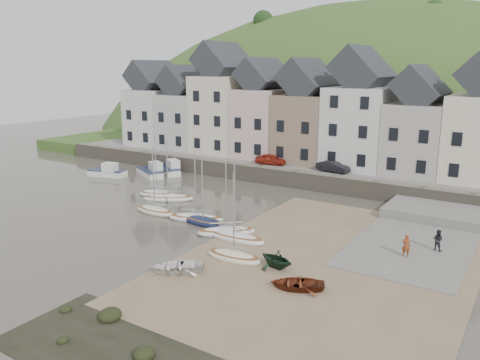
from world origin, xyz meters
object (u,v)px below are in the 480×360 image
Objects in this scene: sailboat_0 at (168,198)px; person_red at (406,245)px; car_left at (271,159)px; rowboat_white at (177,266)px; person_dark at (438,240)px; rowboat_red at (297,283)px; rowboat_green at (277,258)px; car_right at (333,167)px.

sailboat_0 is 23.26m from person_red.
sailboat_0 is 1.74× the size of car_left.
person_dark reaches higher than rowboat_white.
car_left is at bearing 154.46° from rowboat_white.
rowboat_white reaches higher than rowboat_red.
rowboat_green is 1.57× the size of person_red.
sailboat_0 is at bearing 13.28° from person_dark.
car_right reaches higher than rowboat_white.
rowboat_red is 2.04× the size of person_red.
car_left reaches higher than car_right.
person_red reaches higher than rowboat_green.
sailboat_0 is 17.04m from rowboat_white.
car_right is (-7.68, 24.47, 1.81)m from rowboat_red.
sailboat_0 is 4.15× the size of person_dark.
sailboat_0 is 2.00× the size of rowboat_red.
rowboat_red is (19.01, -10.57, 0.13)m from sailboat_0.
rowboat_red is at bearing -155.36° from car_right.
rowboat_white is 7.73m from rowboat_red.
rowboat_white is at bearing -47.40° from sailboat_0.
person_dark is at bearing 91.56° from rowboat_white.
rowboat_white is 2.26× the size of person_dark.
rowboat_green is at bearing -158.17° from car_left.
car_left is at bearing -20.17° from person_dark.
rowboat_white is 0.94× the size of car_right.
person_red is (6.57, 6.31, 0.19)m from rowboat_green.
person_red is 0.43× the size of car_left.
rowboat_green reaches higher than rowboat_white.
rowboat_white is 26.50m from car_right.
person_red is 0.43× the size of car_right.
person_red reaches higher than person_dark.
sailboat_0 reaches higher than rowboat_red.
car_right is at bearing 50.83° from sailboat_0.
rowboat_red is at bearing -29.07° from sailboat_0.
sailboat_0 is 18.04m from car_right.
car_left reaches higher than person_dark.
car_right is (-11.81, 16.17, 1.31)m from person_red.
person_red is (4.14, 8.30, 0.51)m from rowboat_red.
sailboat_0 is 2.59× the size of rowboat_green.
rowboat_red is 12.09m from person_dark.
rowboat_red is at bearing 46.44° from person_red.
car_right is at bearing -154.75° from rowboat_green.
car_left is (3.66, 13.90, 1.96)m from sailboat_0.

